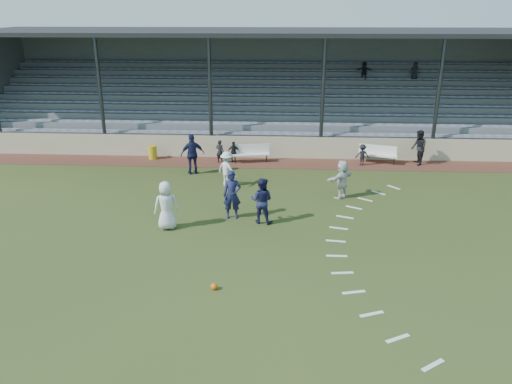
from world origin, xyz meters
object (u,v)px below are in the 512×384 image
Objects in this scene: trash_bin at (153,152)px; player_navy_lead at (232,195)px; football at (214,286)px; player_white_lead at (166,205)px; official at (419,148)px; bench_right at (378,152)px; bench_left at (251,152)px.

player_navy_lead is (5.19, -7.88, 0.58)m from trash_bin.
trash_bin is 14.23m from football.
player_white_lead and official have the same top height.
player_navy_lead is at bearing -53.94° from official.
bench_right is 14.94m from football.
trash_bin is at bearing -95.19° from official.
player_navy_lead is at bearing -114.58° from bench_right.
football is at bearing -100.78° from bench_right.
player_white_lead is at bearing -159.75° from player_navy_lead.
bench_left is at bearing -94.09° from official.
football is 4.90m from player_white_lead.
official is (9.01, 7.66, -0.03)m from player_navy_lead.
bench_right reaches higher than football.
official is at bearing -10.98° from bench_left.
trash_bin is 3.68× the size of football.
official is at bearing 11.37° from bench_right.
bench_left is 6.74m from bench_right.
bench_right is (6.74, 0.23, 0.00)m from bench_left.
official is at bearing -160.32° from player_white_lead.
player_white_lead reaches higher than trash_bin.
player_navy_lead is 11.82m from official.
bench_left is 13.00m from football.
player_navy_lead reaches higher than bench_right.
trash_bin is 9.45m from player_navy_lead.
bench_left reaches higher than football.
player_white_lead is (-9.29, -9.00, 0.34)m from bench_right.
bench_left is 1.00× the size of bench_right.
football is (5.20, -13.24, -0.28)m from trash_bin.
bench_right is 1.06× the size of player_navy_lead.
bench_left is 1.12× the size of official.
player_navy_lead is (2.33, 1.14, 0.04)m from player_white_lead.
bench_left and bench_right have the same top height.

